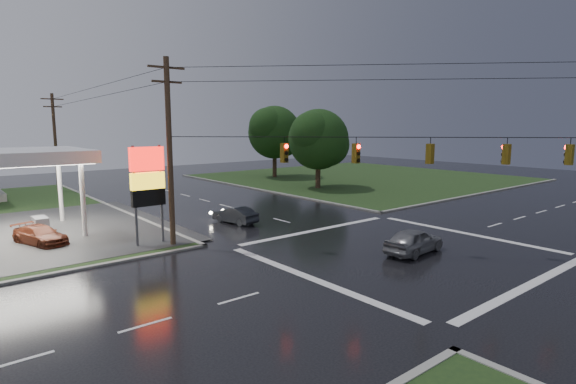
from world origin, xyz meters
TOP-DOWN VIEW (x-y plane):
  - ground at (0.00, 0.00)m, footprint 120.00×120.00m
  - grass_ne at (26.00, 26.00)m, footprint 36.00×36.00m
  - pylon_sign at (-10.50, 10.50)m, footprint 2.00×0.35m
  - utility_pole_nw at (-9.50, 9.50)m, footprint 2.20×0.32m
  - utility_pole_n at (-9.50, 38.00)m, footprint 2.20×0.32m
  - traffic_signals at (0.02, -0.02)m, footprint 26.87×26.87m
  - tree_ne_near at (14.14, 21.99)m, footprint 7.99×6.80m
  - tree_ne_far at (17.15, 33.99)m, footprint 8.46×7.20m
  - car_north at (-3.22, 12.46)m, footprint 1.93×3.92m
  - car_crossing at (0.33, -0.59)m, footprint 4.37×2.07m
  - car_pump at (-15.61, 14.81)m, footprint 2.93×4.33m

SIDE VIEW (x-z plane):
  - ground at x=0.00m, z-range 0.00..0.00m
  - grass_ne at x=26.00m, z-range 0.00..0.08m
  - car_pump at x=-15.61m, z-range 0.00..1.16m
  - car_north at x=-3.22m, z-range 0.00..1.23m
  - car_crossing at x=0.33m, z-range 0.00..1.44m
  - pylon_sign at x=-10.50m, z-range 1.01..7.01m
  - utility_pole_n at x=-9.50m, z-range 0.22..10.72m
  - tree_ne_near at x=14.14m, z-range 1.07..10.05m
  - utility_pole_nw at x=-9.50m, z-range 0.22..11.22m
  - tree_ne_far at x=17.15m, z-range 1.28..11.08m
  - traffic_signals at x=0.02m, z-range 5.75..7.22m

